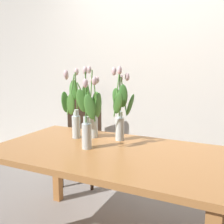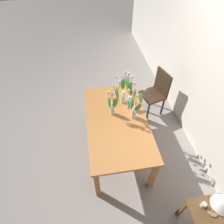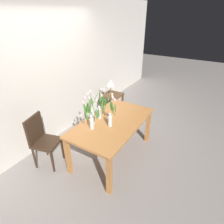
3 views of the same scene
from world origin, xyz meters
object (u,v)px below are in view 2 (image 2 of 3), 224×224
at_px(pillar_candle, 204,205).
at_px(tulip_vase_0, 135,107).
at_px(dining_table, 116,124).
at_px(side_table, 209,219).
at_px(tulip_vase_1, 124,91).
at_px(dining_chair, 156,91).
at_px(table_lamp, 224,203).
at_px(tulip_vase_3, 130,98).
at_px(tulip_vase_2, 113,104).

bearing_deg(pillar_candle, tulip_vase_0, -157.89).
distance_m(dining_table, side_table, 1.63).
height_order(dining_table, side_table, dining_table).
bearing_deg(tulip_vase_1, side_table, 20.50).
xyz_separation_m(tulip_vase_1, pillar_candle, (1.63, 0.60, -0.38)).
distance_m(dining_chair, table_lamp, 2.14).
bearing_deg(pillar_candle, dining_table, -148.58).
xyz_separation_m(tulip_vase_3, side_table, (1.64, 0.58, -0.49)).
xyz_separation_m(tulip_vase_0, tulip_vase_2, (-0.12, -0.29, -0.02)).
xyz_separation_m(tulip_vase_0, dining_chair, (-0.77, 0.66, -0.44)).
xyz_separation_m(tulip_vase_2, table_lamp, (1.47, 0.88, -0.09)).
bearing_deg(tulip_vase_2, dining_chair, 124.46).
height_order(table_lamp, pillar_candle, table_lamp).
relative_size(dining_chair, table_lamp, 2.34).
relative_size(tulip_vase_3, side_table, 1.04).
bearing_deg(dining_chair, tulip_vase_0, -40.61).
relative_size(dining_table, tulip_vase_2, 2.79).
relative_size(dining_table, table_lamp, 4.02).
bearing_deg(tulip_vase_1, table_lamp, 21.61).
height_order(tulip_vase_1, tulip_vase_2, tulip_vase_2).
bearing_deg(tulip_vase_0, tulip_vase_2, -113.07).
height_order(tulip_vase_3, dining_chair, tulip_vase_3).
height_order(tulip_vase_1, side_table, tulip_vase_1).
bearing_deg(dining_table, tulip_vase_2, -166.84).
distance_m(tulip_vase_2, pillar_candle, 1.65).
distance_m(dining_table, tulip_vase_3, 0.45).
xyz_separation_m(dining_table, pillar_candle, (1.26, 0.77, -0.06)).
height_order(tulip_vase_2, side_table, tulip_vase_2).
bearing_deg(side_table, dining_chair, 177.77).
bearing_deg(side_table, tulip_vase_0, -157.47).
bearing_deg(tulip_vase_1, tulip_vase_0, 12.18).
relative_size(dining_table, tulip_vase_0, 2.79).
xyz_separation_m(tulip_vase_0, pillar_candle, (1.27, 0.52, -0.38)).
distance_m(side_table, pillar_candle, 0.20).
xyz_separation_m(tulip_vase_0, tulip_vase_3, (-0.25, -0.00, -0.05)).
distance_m(tulip_vase_1, table_lamp, 1.84).
distance_m(dining_table, tulip_vase_2, 0.33).
distance_m(tulip_vase_1, tulip_vase_3, 0.14).
bearing_deg(tulip_vase_3, tulip_vase_0, 0.66).
xyz_separation_m(dining_table, tulip_vase_3, (-0.25, 0.25, 0.27)).
distance_m(tulip_vase_2, tulip_vase_3, 0.31).
height_order(tulip_vase_0, tulip_vase_2, same).
xyz_separation_m(dining_table, side_table, (1.38, 0.83, -0.22)).
bearing_deg(tulip_vase_0, tulip_vase_1, -167.82).
xyz_separation_m(tulip_vase_2, side_table, (1.51, 0.86, -0.52)).
bearing_deg(side_table, pillar_candle, -153.20).
xyz_separation_m(tulip_vase_1, tulip_vase_2, (0.24, -0.21, -0.02)).
bearing_deg(tulip_vase_0, pillar_candle, 22.11).
xyz_separation_m(dining_table, tulip_vase_0, (-0.01, 0.26, 0.32)).
distance_m(tulip_vase_3, pillar_candle, 1.64).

